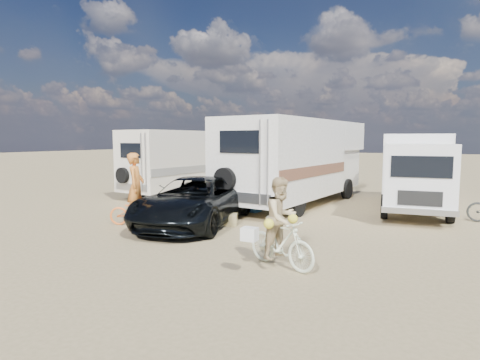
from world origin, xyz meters
The scene contains 11 objects.
ground centered at (0.00, 0.00, 0.00)m, with size 140.00×140.00×0.00m, color #9C875D.
rv_main centered at (0.09, 6.70, 1.61)m, with size 2.65×7.97×3.22m, color white, non-canonical shape.
rv_left centered at (-5.41, 7.28, 1.44)m, with size 2.07×6.66×2.88m, color beige, non-canonical shape.
box_truck centered at (4.29, 7.13, 1.34)m, with size 2.09×6.49×2.69m, color white, non-canonical shape.
dark_suv centered at (-1.37, 1.68, 0.70)m, with size 2.31×5.02×1.39m, color black.
bike_man centered at (-2.85, 0.85, 0.42)m, with size 0.55×1.59×0.83m, color orange.
bike_woman centered at (2.32, -0.91, 0.49)m, with size 0.46×1.64×0.99m, color beige.
rider_man centered at (-2.85, 0.85, 0.97)m, with size 0.71×0.47×1.95m, color orange.
rider_woman centered at (2.32, -0.91, 0.80)m, with size 0.78×0.61×1.60m, color tan.
cooler centered at (-0.77, 4.38, 0.24)m, with size 0.59×0.43×0.47m, color #27588C.
crate centered at (-0.39, 2.04, 0.17)m, with size 0.42×0.42×0.33m, color olive.
Camera 1 is at (5.00, -8.09, 2.50)m, focal length 29.80 mm.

